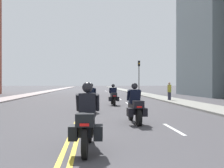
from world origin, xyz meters
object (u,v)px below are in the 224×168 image
object	(u,v)px
traffic_light_far	(139,71)
motorcycle_3	(113,97)
motorcycle_0	(87,123)
pedestrian_0	(169,91)
motorcycle_1	(135,107)
motorcycle_2	(91,100)

from	to	relation	value
traffic_light_far	motorcycle_3	bearing A→B (deg)	-106.13
motorcycle_3	motorcycle_0	bearing A→B (deg)	-99.29
motorcycle_3	pedestrian_0	world-z (taller)	pedestrian_0
motorcycle_1	traffic_light_far	distance (m)	27.51
motorcycle_2	traffic_light_far	bearing A→B (deg)	76.12
motorcycle_0	traffic_light_far	bearing A→B (deg)	80.60
motorcycle_0	motorcycle_1	distance (m)	4.61
motorcycle_1	motorcycle_2	world-z (taller)	motorcycle_1
motorcycle_0	traffic_light_far	distance (m)	32.00
motorcycle_2	motorcycle_3	xyz separation A→B (m)	(1.66, 4.68, -0.02)
motorcycle_2	pedestrian_0	size ratio (longest dim) A/B	1.31
motorcycle_3	motorcycle_2	bearing A→B (deg)	-111.53
motorcycle_3	motorcycle_1	bearing A→B (deg)	-91.03
motorcycle_0	motorcycle_1	bearing A→B (deg)	69.22
motorcycle_0	motorcycle_2	bearing A→B (deg)	92.69
motorcycle_1	traffic_light_far	size ratio (longest dim) A/B	0.46
motorcycle_2	motorcycle_3	world-z (taller)	motorcycle_2
motorcycle_3	traffic_light_far	size ratio (longest dim) A/B	0.44
motorcycle_1	pedestrian_0	bearing A→B (deg)	65.14
motorcycle_0	pedestrian_0	bearing A→B (deg)	70.40
motorcycle_3	traffic_light_far	bearing A→B (deg)	71.89
motorcycle_1	motorcycle_2	distance (m)	4.79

